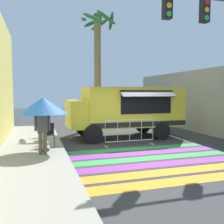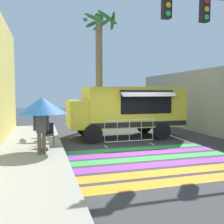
% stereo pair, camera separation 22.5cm
% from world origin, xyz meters
% --- Properties ---
extents(ground_plane, '(60.00, 60.00, 0.00)m').
position_xyz_m(ground_plane, '(0.00, 0.00, 0.00)').
color(ground_plane, '#38383A').
extents(concrete_wall_right, '(0.20, 16.00, 3.58)m').
position_xyz_m(concrete_wall_right, '(5.25, 3.00, 1.79)').
color(concrete_wall_right, gray).
rests_on(concrete_wall_right, ground_plane).
extents(crosswalk_painted, '(6.40, 4.36, 0.01)m').
position_xyz_m(crosswalk_painted, '(0.00, -1.25, 0.00)').
color(crosswalk_painted, orange).
rests_on(crosswalk_painted, ground_plane).
extents(food_truck, '(5.65, 2.81, 2.55)m').
position_xyz_m(food_truck, '(0.61, 3.23, 1.50)').
color(food_truck, yellow).
rests_on(food_truck, ground_plane).
extents(traffic_signal_pole, '(3.80, 0.29, 6.51)m').
position_xyz_m(traffic_signal_pole, '(2.84, -0.14, 4.57)').
color(traffic_signal_pole, '#515456').
rests_on(traffic_signal_pole, ground_plane).
extents(patio_umbrella, '(1.77, 1.77, 1.95)m').
position_xyz_m(patio_umbrella, '(-3.38, 0.62, 1.81)').
color(patio_umbrella, black).
rests_on(patio_umbrella, sidewalk_left).
extents(folding_chair, '(0.44, 0.44, 0.92)m').
position_xyz_m(folding_chair, '(-3.18, 1.34, 0.72)').
color(folding_chair, '#4C4C51').
rests_on(folding_chair, sidewalk_left).
extents(vendor_person, '(0.53, 0.21, 1.59)m').
position_xyz_m(vendor_person, '(-3.43, 0.11, 1.06)').
color(vendor_person, brown).
rests_on(vendor_person, sidewalk_left).
extents(barricade_front, '(2.22, 0.44, 1.13)m').
position_xyz_m(barricade_front, '(0.22, 1.31, 0.56)').
color(barricade_front, '#B7BABF').
rests_on(barricade_front, ground_plane).
extents(palm_tree, '(2.27, 2.27, 7.34)m').
position_xyz_m(palm_tree, '(0.23, 7.13, 4.70)').
color(palm_tree, '#7A664C').
rests_on(palm_tree, ground_plane).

